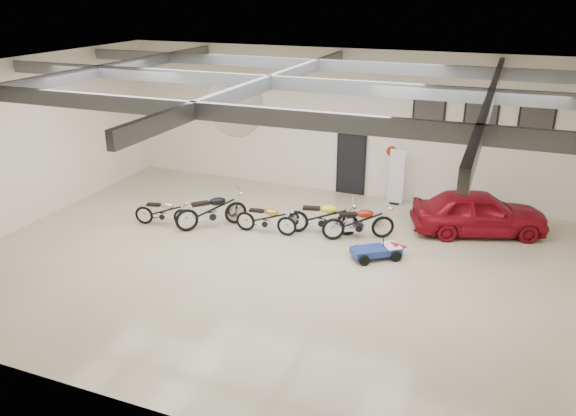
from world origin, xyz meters
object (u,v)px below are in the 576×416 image
at_px(banner_stand, 396,177).
at_px(motorcycle_gold, 266,218).
at_px(motorcycle_red, 358,222).
at_px(motorcycle_yellow, 322,216).
at_px(vintage_car, 479,212).
at_px(motorcycle_black, 211,210).
at_px(motorcycle_silver, 163,211).
at_px(go_kart, 381,248).

bearing_deg(banner_stand, motorcycle_gold, -128.19).
bearing_deg(motorcycle_gold, motorcycle_red, 8.27).
relative_size(motorcycle_yellow, motorcycle_red, 1.02).
height_order(motorcycle_red, vintage_car, vintage_car).
height_order(banner_stand, vintage_car, banner_stand).
relative_size(banner_stand, motorcycle_black, 0.86).
relative_size(motorcycle_red, vintage_car, 0.54).
bearing_deg(motorcycle_silver, banner_stand, 24.24).
xyz_separation_m(motorcycle_gold, go_kart, (3.55, -0.36, -0.19)).
bearing_deg(vintage_car, go_kart, 120.33).
xyz_separation_m(motorcycle_red, go_kart, (0.89, -0.97, -0.25)).
bearing_deg(go_kart, banner_stand, 59.76).
relative_size(motorcycle_black, vintage_car, 0.56).
bearing_deg(vintage_car, motorcycle_red, 99.23).
xyz_separation_m(motorcycle_black, vintage_car, (7.57, 2.54, 0.09)).
relative_size(motorcycle_yellow, go_kart, 1.31).
height_order(motorcycle_yellow, motorcycle_red, motorcycle_yellow).
height_order(motorcycle_black, motorcycle_red, motorcycle_black).
bearing_deg(motorcycle_black, banner_stand, -4.69).
distance_m(banner_stand, motorcycle_silver, 7.70).
bearing_deg(go_kart, motorcycle_black, 141.67).
height_order(motorcycle_black, motorcycle_gold, motorcycle_black).
relative_size(banner_stand, vintage_car, 0.49).
bearing_deg(motorcycle_red, go_kart, -75.04).
height_order(motorcycle_black, vintage_car, vintage_car).
bearing_deg(motorcycle_black, motorcycle_silver, 151.36).
bearing_deg(motorcycle_black, motorcycle_yellow, -31.39).
distance_m(motorcycle_gold, motorcycle_red, 2.73).
xyz_separation_m(motorcycle_black, motorcycle_gold, (1.71, 0.20, -0.09)).
bearing_deg(motorcycle_yellow, vintage_car, 9.18).
bearing_deg(banner_stand, motorcycle_red, -96.90).
xyz_separation_m(motorcycle_silver, motorcycle_black, (1.46, 0.42, 0.11)).
bearing_deg(banner_stand, motorcycle_yellow, -114.43).
xyz_separation_m(banner_stand, go_kart, (0.47, -4.20, -0.65)).
height_order(motorcycle_red, go_kart, motorcycle_red).
height_order(banner_stand, motorcycle_silver, banner_stand).
bearing_deg(motorcycle_yellow, motorcycle_gold, -172.71).
distance_m(motorcycle_gold, vintage_car, 6.31).
bearing_deg(motorcycle_yellow, banner_stand, 51.93).
height_order(motorcycle_gold, go_kart, motorcycle_gold).
height_order(go_kart, vintage_car, vintage_car).
bearing_deg(motorcycle_gold, banner_stand, 46.58).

